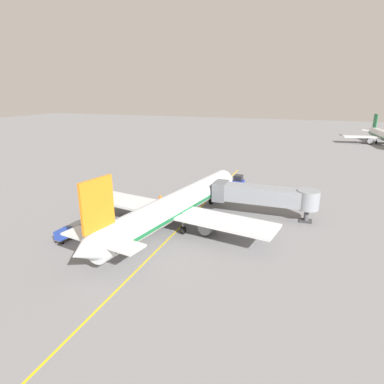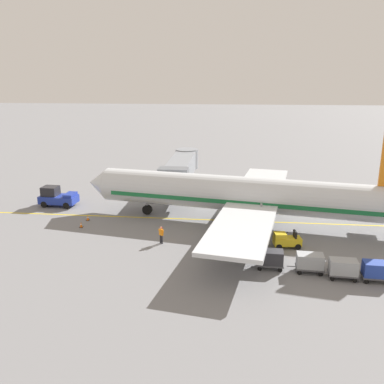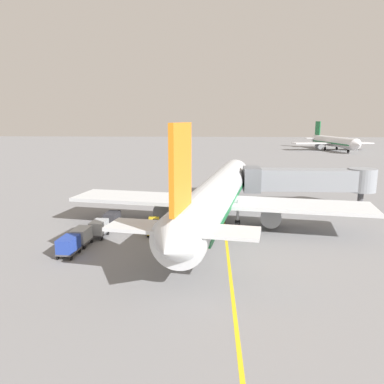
{
  "view_description": "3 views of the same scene",
  "coord_description": "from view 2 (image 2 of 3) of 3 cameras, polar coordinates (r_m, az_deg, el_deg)",
  "views": [
    {
      "loc": [
        16.86,
        -39.52,
        19.12
      ],
      "look_at": [
        -0.29,
        7.21,
        3.69
      ],
      "focal_mm": 30.72,
      "sensor_mm": 36.0,
      "label": 1
    },
    {
      "loc": [
        -42.85,
        3.07,
        15.24
      ],
      "look_at": [
        1.92,
        7.79,
        2.6
      ],
      "focal_mm": 38.38,
      "sensor_mm": 36.0,
      "label": 2
    },
    {
      "loc": [
        -1.38,
        -35.6,
        10.82
      ],
      "look_at": [
        -3.52,
        3.84,
        3.01
      ],
      "focal_mm": 34.43,
      "sensor_mm": 36.0,
      "label": 3
    }
  ],
  "objects": [
    {
      "name": "ground_plane",
      "position": [
        45.59,
        9.55,
        -4.08
      ],
      "size": [
        400.0,
        400.0,
        0.0
      ],
      "primitive_type": "plane",
      "color": "slate"
    },
    {
      "name": "baggage_tug_lead",
      "position": [
        39.13,
        12.96,
        -6.54
      ],
      "size": [
        1.58,
        2.64,
        1.62
      ],
      "color": "gold",
      "rests_on": "ground"
    },
    {
      "name": "baggage_cart_front",
      "position": [
        34.68,
        10.8,
        -8.96
      ],
      "size": [
        1.41,
        2.93,
        1.58
      ],
      "color": "#4C4C51",
      "rests_on": "ground"
    },
    {
      "name": "baggage_cart_third_in_train",
      "position": [
        34.54,
        20.27,
        -9.81
      ],
      "size": [
        1.41,
        2.93,
        1.58
      ],
      "color": "#4C4C51",
      "rests_on": "ground"
    },
    {
      "name": "safety_cone_nose_left",
      "position": [
        46.69,
        -14.29,
        -3.51
      ],
      "size": [
        0.36,
        0.36,
        0.59
      ],
      "color": "black",
      "rests_on": "ground"
    },
    {
      "name": "safety_cone_nose_right",
      "position": [
        44.73,
        -15.16,
        -4.42
      ],
      "size": [
        0.36,
        0.36,
        0.59
      ],
      "color": "black",
      "rests_on": "ground"
    },
    {
      "name": "parked_airliner",
      "position": [
        43.8,
        7.73,
        -0.44
      ],
      "size": [
        30.45,
        37.23,
        10.63
      ],
      "color": "silver",
      "rests_on": "ground"
    },
    {
      "name": "baggage_cart_tail_end",
      "position": [
        35.1,
        24.34,
        -9.84
      ],
      "size": [
        1.41,
        2.93,
        1.58
      ],
      "color": "#4C4C51",
      "rests_on": "ground"
    },
    {
      "name": "jet_bridge",
      "position": [
        55.25,
        -1.51,
        3.36
      ],
      "size": [
        16.21,
        3.5,
        4.98
      ],
      "color": "gray",
      "rests_on": "ground"
    },
    {
      "name": "baggage_cart_second_in_train",
      "position": [
        34.75,
        16.06,
        -9.27
      ],
      "size": [
        1.41,
        2.93,
        1.58
      ],
      "color": "#4C4C51",
      "rests_on": "ground"
    },
    {
      "name": "pushback_tractor",
      "position": [
        52.76,
        -18.21,
        -0.68
      ],
      "size": [
        2.42,
        4.51,
        2.4
      ],
      "color": "#1E339E",
      "rests_on": "ground"
    },
    {
      "name": "ground_crew_wing_walker",
      "position": [
        39.04,
        -4.3,
        -5.84
      ],
      "size": [
        0.5,
        0.64,
        1.69
      ],
      "color": "#232328",
      "rests_on": "ground"
    },
    {
      "name": "gate_lead_in_line",
      "position": [
        45.59,
        9.55,
        -4.08
      ],
      "size": [
        0.24,
        80.0,
        0.01
      ],
      "primitive_type": "cube",
      "color": "gold",
      "rests_on": "ground"
    }
  ]
}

